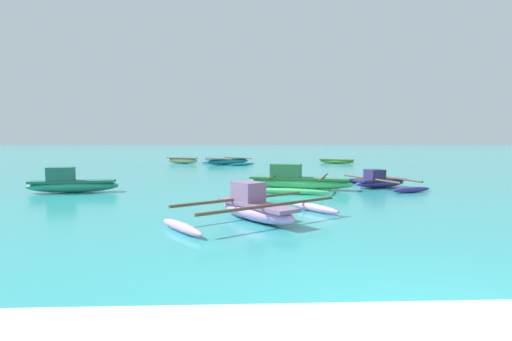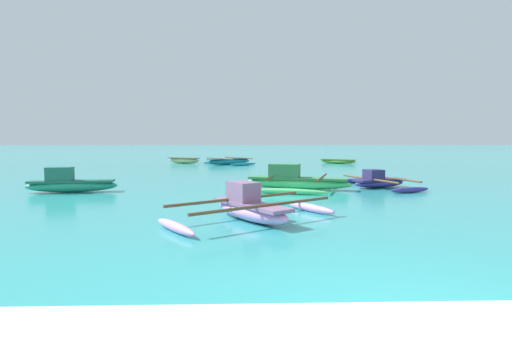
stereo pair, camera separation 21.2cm
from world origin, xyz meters
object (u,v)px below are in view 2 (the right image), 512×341
moored_boat_3 (70,183)px  moored_boat_2 (250,208)px  moored_boat_0 (378,182)px  moored_boat_1 (338,161)px  moored_boat_6 (229,161)px  moored_boat_5 (295,181)px  moored_boat_4 (184,160)px

moored_boat_3 → moored_boat_2: bearing=-47.1°
moored_boat_0 → moored_boat_1: bearing=62.6°
moored_boat_1 → moored_boat_6: (-8.29, -0.97, 0.05)m
moored_boat_0 → moored_boat_3: 11.36m
moored_boat_0 → moored_boat_1: 15.25m
moored_boat_5 → moored_boat_6: moored_boat_5 is taller
moored_boat_6 → moored_boat_3: bearing=-147.9°
moored_boat_2 → moored_boat_6: bearing=149.0°
moored_boat_4 → moored_boat_5: (6.50, -15.90, 0.05)m
moored_boat_2 → moored_boat_3: size_ratio=1.35×
moored_boat_1 → moored_boat_5: (-5.28, -15.51, 0.12)m
moored_boat_3 → moored_boat_4: size_ratio=1.19×
moored_boat_4 → moored_boat_5: bearing=-45.8°
moored_boat_0 → moored_boat_4: bearing=102.4°
moored_boat_1 → moored_boat_5: bearing=-75.6°
moored_boat_0 → moored_boat_2: (-5.06, -6.07, 0.05)m
moored_boat_2 → moored_boat_5: moored_boat_5 is taller
moored_boat_1 → moored_boat_2: bearing=-75.2°
moored_boat_6 → moored_boat_0: bearing=-105.6°
moored_boat_1 → moored_boat_3: moored_boat_3 is taller
moored_boat_4 → moored_boat_6: (3.50, -1.37, -0.02)m
moored_boat_1 → moored_boat_3: (-13.33, -16.12, 0.13)m
moored_boat_4 → moored_boat_5: size_ratio=0.66×
moored_boat_2 → moored_boat_4: moored_boat_2 is taller
moored_boat_0 → moored_boat_4: (-9.77, 15.51, 0.02)m
moored_boat_6 → moored_boat_5: bearing=-117.8°
moored_boat_5 → moored_boat_2: bearing=-89.6°
moored_boat_1 → moored_boat_3: bearing=-96.4°
moored_boat_5 → moored_boat_4: bearing=130.1°
moored_boat_6 → moored_boat_4: bearing=119.1°
moored_boat_0 → moored_boat_4: 18.33m
moored_boat_3 → moored_boat_5: 8.07m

